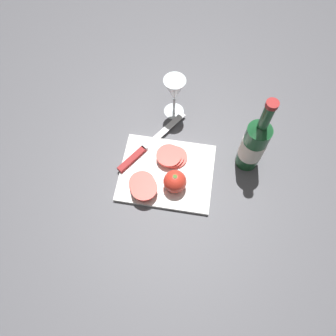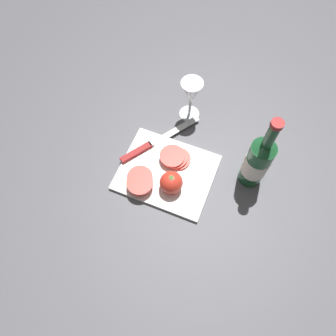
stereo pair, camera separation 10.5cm
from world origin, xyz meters
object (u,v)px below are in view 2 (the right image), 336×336
wine_bottle (257,162)px  tomato_slice_stack_near (175,157)px  tomato_slice_stack_far (140,180)px  whole_tomato (171,182)px  knife (145,147)px  wine_glass (191,94)px

wine_bottle → tomato_slice_stack_near: size_ratio=3.08×
tomato_slice_stack_near → tomato_slice_stack_far: bearing=-121.3°
wine_bottle → whole_tomato: wine_bottle is taller
wine_bottle → tomato_slice_stack_near: bearing=-171.9°
tomato_slice_stack_near → wine_bottle: bearing=8.1°
wine_bottle → knife: (-0.36, -0.03, -0.09)m
wine_bottle → whole_tomato: (-0.22, -0.13, -0.06)m
tomato_slice_stack_near → tomato_slice_stack_far: 0.14m
whole_tomato → tomato_slice_stack_far: (-0.10, -0.02, -0.02)m
wine_glass → tomato_slice_stack_near: wine_glass is taller
wine_bottle → knife: bearing=-174.7°
wine_glass → whole_tomato: bearing=-80.9°
knife → tomato_slice_stack_far: (0.04, -0.12, 0.01)m
knife → tomato_slice_stack_far: 0.13m
whole_tomato → tomato_slice_stack_near: bearing=104.3°
wine_glass → tomato_slice_stack_far: wine_glass is taller
whole_tomato → tomato_slice_stack_far: bearing=-167.5°
wine_bottle → tomato_slice_stack_near: 0.27m
wine_bottle → tomato_slice_stack_far: size_ratio=2.86×
whole_tomato → tomato_slice_stack_far: size_ratio=0.67×
wine_glass → whole_tomato: 0.31m
wine_glass → whole_tomato: size_ratio=2.24×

